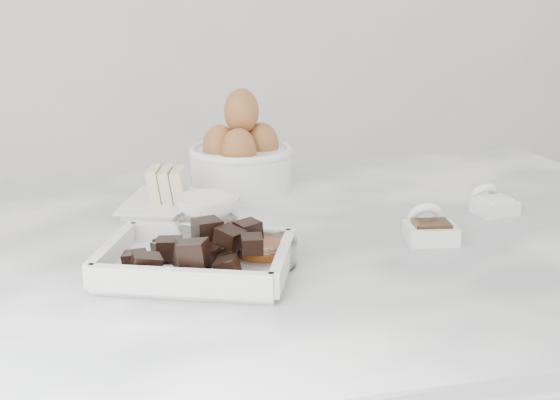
# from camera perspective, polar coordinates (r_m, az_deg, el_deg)

# --- Properties ---
(marble_slab) EXTENTS (1.20, 0.80, 0.04)m
(marble_slab) POSITION_cam_1_polar(r_m,az_deg,el_deg) (1.01, -0.66, -3.82)
(marble_slab) COLOR white
(marble_slab) RESTS_ON cabinet
(chocolate_dish) EXTENTS (0.25, 0.23, 0.06)m
(chocolate_dish) POSITION_cam_1_polar(r_m,az_deg,el_deg) (0.88, -6.15, -4.02)
(chocolate_dish) COLOR white
(chocolate_dish) RESTS_ON marble_slab
(butter_plate) EXTENTS (0.19, 0.19, 0.06)m
(butter_plate) POSITION_cam_1_polar(r_m,az_deg,el_deg) (1.12, -7.63, 0.25)
(butter_plate) COLOR white
(butter_plate) RESTS_ON marble_slab
(sugar_ramekin) EXTENTS (0.08, 0.08, 0.05)m
(sugar_ramekin) POSITION_cam_1_polar(r_m,az_deg,el_deg) (1.02, -5.25, -0.94)
(sugar_ramekin) COLOR white
(sugar_ramekin) RESTS_ON marble_slab
(egg_bowl) EXTENTS (0.16, 0.16, 0.16)m
(egg_bowl) POSITION_cam_1_polar(r_m,az_deg,el_deg) (1.22, -2.87, 3.21)
(egg_bowl) COLOR white
(egg_bowl) RESTS_ON marble_slab
(honey_bowl) EXTENTS (0.08, 0.08, 0.04)m
(honey_bowl) POSITION_cam_1_polar(r_m,az_deg,el_deg) (0.97, -5.48, -2.26)
(honey_bowl) COLOR white
(honey_bowl) RESTS_ON marble_slab
(zest_bowl) EXTENTS (0.08, 0.08, 0.03)m
(zest_bowl) POSITION_cam_1_polar(r_m,az_deg,el_deg) (0.90, -1.10, -3.70)
(zest_bowl) COLOR white
(zest_bowl) RESTS_ON marble_slab
(vanilla_spoon) EXTENTS (0.07, 0.08, 0.05)m
(vanilla_spoon) POSITION_cam_1_polar(r_m,az_deg,el_deg) (1.01, 10.87, -2.03)
(vanilla_spoon) COLOR white
(vanilla_spoon) RESTS_ON marble_slab
(salt_spoon) EXTENTS (0.06, 0.07, 0.04)m
(salt_spoon) POSITION_cam_1_polar(r_m,az_deg,el_deg) (1.14, 15.23, -0.21)
(salt_spoon) COLOR white
(salt_spoon) RESTS_ON marble_slab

